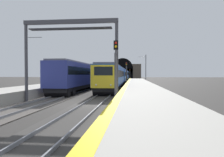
{
  "coord_description": "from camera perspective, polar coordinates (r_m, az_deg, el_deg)",
  "views": [
    {
      "loc": [
        -16.37,
        -3.22,
        2.49
      ],
      "look_at": [
        11.51,
        -0.37,
        1.91
      ],
      "focal_mm": 33.0,
      "sensor_mm": 36.0,
      "label": 1
    }
  ],
  "objects": [
    {
      "name": "tunnel_portal",
      "position": [
        110.69,
        2.97,
        1.98
      ],
      "size": [
        2.92,
        19.63,
        11.05
      ],
      "color": "#51473D",
      "rests_on": "ground_plane"
    },
    {
      "name": "railway_signal_far",
      "position": [
        93.0,
        4.97,
        1.46
      ],
      "size": [
        0.39,
        0.38,
        4.98
      ],
      "rotation": [
        0.0,
        0.0,
        3.14
      ],
      "color": "#38383D",
      "rests_on": "ground_plane"
    },
    {
      "name": "platform_right_edge_strip",
      "position": [
        16.47,
        2.47,
        -4.01
      ],
      "size": [
        112.0,
        0.5,
        0.01
      ],
      "primitive_type": "cube",
      "color": "yellow",
      "rests_on": "platform_right"
    },
    {
      "name": "overhead_signal_gantry",
      "position": [
        18.88,
        -11.48,
        10.32
      ],
      "size": [
        0.7,
        8.52,
        7.32
      ],
      "color": "#3F3F47",
      "rests_on": "ground_plane"
    },
    {
      "name": "platform_right",
      "position": [
        16.52,
        9.43,
        -5.76
      ],
      "size": [
        112.0,
        4.5,
        0.99
      ],
      "primitive_type": "cube",
      "color": "#ADA89E",
      "rests_on": "ground_plane"
    },
    {
      "name": "train_main_approaching",
      "position": [
        52.57,
        2.33,
        0.87
      ],
      "size": [
        61.83,
        3.02,
        3.83
      ],
      "rotation": [
        0.0,
        0.0,
        3.15
      ],
      "color": "#264C99",
      "rests_on": "ground_plane"
    },
    {
      "name": "catenary_mast_near",
      "position": [
        30.97,
        -22.6,
        4.28
      ],
      "size": [
        0.22,
        2.39,
        8.17
      ],
      "color": "#595B60",
      "rests_on": "ground_plane"
    },
    {
      "name": "catenary_mast_far",
      "position": [
        60.18,
        9.32,
        2.77
      ],
      "size": [
        0.22,
        2.24,
        8.09
      ],
      "color": "#595B60",
      "rests_on": "ground_plane"
    },
    {
      "name": "railway_signal_near",
      "position": [
        17.0,
        1.1,
        3.17
      ],
      "size": [
        0.39,
        0.38,
        5.26
      ],
      "rotation": [
        0.0,
        0.0,
        3.14
      ],
      "color": "#4C4C54",
      "rests_on": "ground_plane"
    },
    {
      "name": "train_adjacent_platform",
      "position": [
        39.8,
        -5.54,
        1.0
      ],
      "size": [
        37.95,
        3.08,
        5.0
      ],
      "rotation": [
        0.0,
        0.0,
        -0.01
      ],
      "color": "navy",
      "rests_on": "ground_plane"
    },
    {
      "name": "railway_signal_mid",
      "position": [
        43.94,
        4.01,
        1.84
      ],
      "size": [
        0.39,
        0.38,
        5.08
      ],
      "rotation": [
        0.0,
        0.0,
        3.14
      ],
      "color": "#38383D",
      "rests_on": "ground_plane"
    },
    {
      "name": "track_main_line",
      "position": [
        16.86,
        -5.27,
        -7.17
      ],
      "size": [
        160.0,
        3.11,
        0.21
      ],
      "color": "#383533",
      "rests_on": "ground_plane"
    },
    {
      "name": "ground_plane",
      "position": [
        16.87,
        -5.27,
        -7.31
      ],
      "size": [
        320.0,
        320.0,
        0.0
      ],
      "primitive_type": "plane",
      "color": "#302D2B"
    },
    {
      "name": "track_adjacent_line",
      "position": [
        18.32,
        -19.73,
        -6.57
      ],
      "size": [
        160.0,
        3.12,
        0.21
      ],
      "color": "#4C4742",
      "rests_on": "ground_plane"
    }
  ]
}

